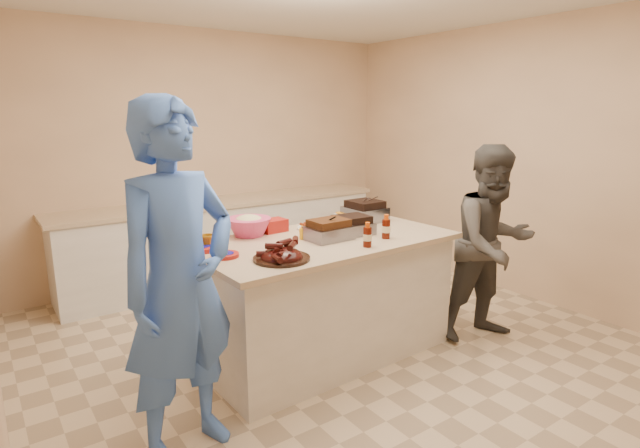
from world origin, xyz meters
TOP-DOWN VIEW (x-y plane):
  - room at (0.00, 0.00)m, footprint 4.50×5.00m
  - back_counter at (0.00, 2.20)m, footprint 3.60×0.64m
  - island at (-0.15, 0.15)m, footprint 1.97×1.08m
  - rib_platter at (-0.69, -0.14)m, footprint 0.44×0.44m
  - pulled_pork_tray at (-0.14, 0.10)m, footprint 0.33×0.25m
  - brisket_tray at (0.10, 0.14)m, footprint 0.32×0.27m
  - roasting_pan at (0.49, 0.44)m, footprint 0.31×0.31m
  - coleslaw_bowl at (-0.56, 0.54)m, footprint 0.35×0.35m
  - sausage_plate at (-0.04, 0.44)m, footprint 0.28×0.28m
  - mac_cheese_dish at (0.44, 0.54)m, footprint 0.29×0.23m
  - bbq_bottle_a at (-0.04, -0.22)m, footprint 0.06×0.06m
  - bbq_bottle_b at (0.23, -0.12)m, footprint 0.06×0.06m
  - mustard_bottle at (-0.29, 0.22)m, footprint 0.04×0.04m
  - sauce_bowl at (-0.13, 0.29)m, footprint 0.13×0.04m
  - plate_stack_large at (-1.03, 0.38)m, footprint 0.26×0.26m
  - plate_stack_small at (-0.95, 0.12)m, footprint 0.18×0.18m
  - plastic_cup at (-0.96, 0.39)m, footprint 0.10×0.10m
  - basket_stack at (-0.35, 0.55)m, footprint 0.21×0.16m
  - guest_blue at (-1.42, -0.34)m, footprint 1.27×2.05m
  - guest_gray at (1.13, -0.40)m, footprint 1.13×1.73m

SIDE VIEW (x-z plane):
  - room at x=0.00m, z-range -1.35..1.35m
  - island at x=-0.15m, z-range -0.46..0.46m
  - guest_blue at x=-1.42m, z-range -0.23..0.23m
  - guest_gray at x=1.13m, z-range -0.30..0.30m
  - back_counter at x=0.00m, z-range 0.00..0.90m
  - rib_platter at x=-0.69m, z-range 0.85..0.99m
  - pulled_pork_tray at x=-0.14m, z-range 0.87..0.97m
  - brisket_tray at x=0.10m, z-range 0.88..0.96m
  - roasting_pan at x=0.49m, z-range 0.86..0.98m
  - coleslaw_bowl at x=-0.56m, z-range 0.80..1.04m
  - sausage_plate at x=-0.04m, z-range 0.90..0.94m
  - mac_cheese_dish at x=0.44m, z-range 0.88..0.96m
  - bbq_bottle_b at x=0.23m, z-range 0.83..1.01m
  - mustard_bottle at x=-0.29m, z-range 0.87..0.97m
  - sauce_bowl at x=-0.13m, z-range 0.86..0.98m
  - plate_stack_large at x=-1.03m, z-range 0.90..0.93m
  - plate_stack_small at x=-0.95m, z-range 0.91..0.93m
  - plastic_cup at x=-0.96m, z-range 0.87..0.97m
  - basket_stack at x=-0.35m, z-range 0.87..0.97m
  - bbq_bottle_a at x=-0.04m, z-range 0.83..1.01m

